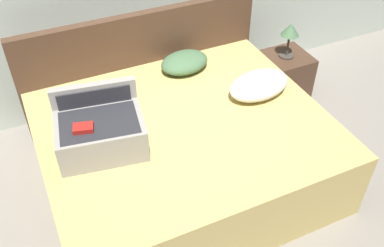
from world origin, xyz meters
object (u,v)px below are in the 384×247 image
Objects in this scene: bed at (185,152)px; hard_case_large at (100,131)px; pillow_center_head at (259,85)px; nightstand at (283,77)px; table_lamp at (290,32)px; pillow_near_headboard at (184,62)px.

hard_case_large reaches higher than bed.
pillow_center_head is 1.14× the size of nightstand.
bed is 6.15× the size of table_lamp.
pillow_center_head reaches higher than bed.
pillow_center_head is 0.81m from table_lamp.
table_lamp is (1.29, 0.60, 0.42)m from bed.
hard_case_large is at bearing -176.61° from pillow_center_head.
nightstand is at bearing -1.87° from pillow_near_headboard.
pillow_near_headboard is at bearing 178.13° from nightstand.
hard_case_large is (-0.59, 0.01, 0.42)m from bed.
pillow_near_headboard is 1.09m from nightstand.
pillow_center_head is at bearing -140.75° from nightstand.
pillow_center_head is 1.56× the size of table_lamp.
table_lamp is (1.88, 0.59, -0.01)m from hard_case_large.
nightstand is 1.37× the size of table_lamp.
table_lamp is at bearing 26.56° from hard_case_large.
nightstand is 0.47m from table_lamp.
hard_case_large reaches higher than table_lamp.
pillow_near_headboard reaches higher than bed.
hard_case_large is 1.89× the size of table_lamp.
table_lamp is (0.00, 0.00, 0.47)m from nightstand.
pillow_near_headboard is 0.91× the size of nightstand.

